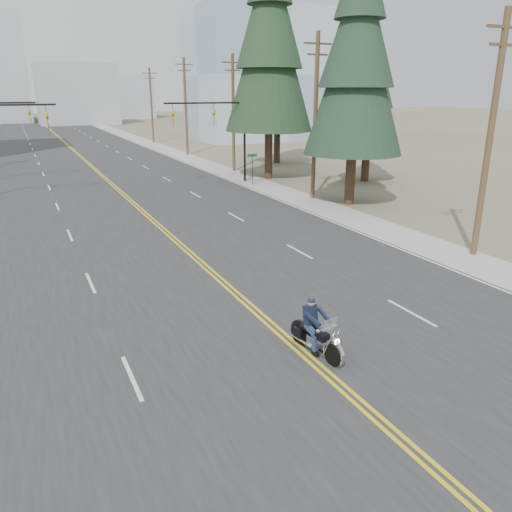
{
  "coord_description": "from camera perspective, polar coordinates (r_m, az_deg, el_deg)",
  "views": [
    {
      "loc": [
        -7.06,
        -8.4,
        7.58
      ],
      "look_at": [
        0.7,
        7.96,
        1.6
      ],
      "focal_mm": 35.0,
      "sensor_mm": 36.0,
      "label": 1
    }
  ],
  "objects": [
    {
      "name": "street_sign",
      "position": [
        42.74,
        -0.43,
        10.5
      ],
      "size": [
        0.9,
        0.06,
        2.62
      ],
      "color": "black",
      "rests_on": "ground"
    },
    {
      "name": "glass_building",
      "position": [
        87.63,
        1.18,
        19.85
      ],
      "size": [
        24.0,
        16.0,
        20.0
      ],
      "primitive_type": "cube",
      "color": "#9EB5CC",
      "rests_on": "ground"
    },
    {
      "name": "utility_pole_b",
      "position": [
        37.03,
        6.79,
        15.68
      ],
      "size": [
        2.2,
        0.3,
        11.5
      ],
      "color": "brown",
      "rests_on": "ground"
    },
    {
      "name": "utility_pole_e",
      "position": [
        80.83,
        -11.86,
        16.59
      ],
      "size": [
        2.2,
        0.3,
        11.0
      ],
      "color": "brown",
      "rests_on": "ground"
    },
    {
      "name": "motorcyclist",
      "position": [
        15.13,
        6.95,
        -8.24
      ],
      "size": [
        1.24,
        2.31,
        1.72
      ],
      "primitive_type": null,
      "rotation": [
        0.0,
        0.0,
        3.28
      ],
      "color": "black",
      "rests_on": "ground"
    },
    {
      "name": "traffic_mast_right",
      "position": [
        43.55,
        -3.84,
        14.75
      ],
      "size": [
        7.1,
        0.26,
        7.0
      ],
      "color": "black",
      "rests_on": "ground"
    },
    {
      "name": "haze_bldg_b",
      "position": [
        134.25,
        -19.83,
        17.0
      ],
      "size": [
        18.0,
        14.0,
        14.0
      ],
      "primitive_type": "cube",
      "color": "#ADB2B7",
      "rests_on": "ground"
    },
    {
      "name": "ground_plane",
      "position": [
        13.34,
        12.57,
        -16.86
      ],
      "size": [
        400.0,
        400.0,
        0.0
      ],
      "primitive_type": "plane",
      "color": "#776D56",
      "rests_on": "ground"
    },
    {
      "name": "conifer_mid",
      "position": [
        45.43,
        13.0,
        18.44
      ],
      "size": [
        5.27,
        5.27,
        14.05
      ],
      "rotation": [
        0.0,
        0.0,
        0.05
      ],
      "color": "#382619",
      "rests_on": "ground"
    },
    {
      "name": "utility_pole_a",
      "position": [
        25.59,
        25.21,
        12.45
      ],
      "size": [
        2.2,
        0.3,
        11.0
      ],
      "color": "brown",
      "rests_on": "ground"
    },
    {
      "name": "road",
      "position": [
        79.08,
        -20.57,
        11.65
      ],
      "size": [
        20.0,
        200.0,
        0.01
      ],
      "primitive_type": "cube",
      "color": "#303033",
      "rests_on": "ground"
    },
    {
      "name": "sidewalk_right",
      "position": [
        80.92,
        -12.3,
        12.5
      ],
      "size": [
        3.0,
        200.0,
        0.01
      ],
      "primitive_type": "cube",
      "color": "#A5A5A0",
      "rests_on": "ground"
    },
    {
      "name": "conifer_far",
      "position": [
        56.3,
        2.52,
        20.35
      ],
      "size": [
        6.27,
        6.27,
        16.8
      ],
      "rotation": [
        0.0,
        0.0,
        0.24
      ],
      "color": "#382619",
      "rests_on": "ground"
    },
    {
      "name": "haze_bldg_c",
      "position": [
        127.42,
        -3.91,
        18.87
      ],
      "size": [
        16.0,
        12.0,
        18.0
      ],
      "primitive_type": "cube",
      "color": "#B7BCC6",
      "rests_on": "ground"
    },
    {
      "name": "conifer_tall",
      "position": [
        46.02,
        1.55,
        24.06
      ],
      "size": [
        7.66,
        7.66,
        21.29
      ],
      "rotation": [
        0.0,
        0.0,
        0.42
      ],
      "color": "#382619",
      "rests_on": "ground"
    },
    {
      "name": "utility_pole_d",
      "position": [
        64.46,
        -8.04,
        16.68
      ],
      "size": [
        2.2,
        0.3,
        11.5
      ],
      "color": "brown",
      "rests_on": "ground"
    },
    {
      "name": "haze_bldg_e",
      "position": [
        161.62,
        -14.59,
        17.16
      ],
      "size": [
        14.0,
        14.0,
        12.0
      ],
      "primitive_type": "cube",
      "color": "#B7BCC6",
      "rests_on": "ground"
    },
    {
      "name": "conifer_near",
      "position": [
        35.46,
        11.56,
        22.02
      ],
      "size": [
        6.65,
        6.65,
        17.6
      ],
      "rotation": [
        0.0,
        0.0,
        0.04
      ],
      "color": "#382619",
      "rests_on": "ground"
    },
    {
      "name": "utility_pole_c",
      "position": [
        50.39,
        -2.62,
        16.15
      ],
      "size": [
        2.2,
        0.3,
        11.0
      ],
      "color": "brown",
      "rests_on": "ground"
    }
  ]
}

